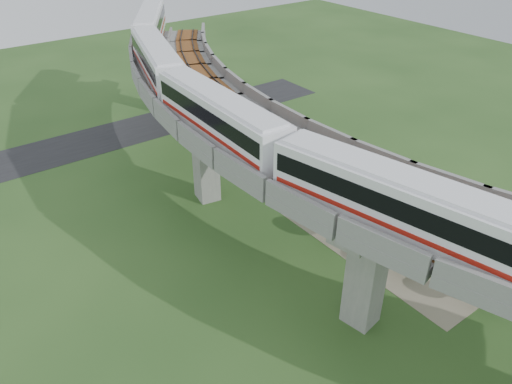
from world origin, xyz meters
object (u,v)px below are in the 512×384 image
Objects in this scene: metro_train at (210,83)px; car_white at (367,232)px; car_dark at (328,170)px; car_red at (407,187)px.

metro_train reaches higher than car_white.
metro_train is 17.61m from car_dark.
car_red reaches higher than car_white.
metro_train is 17.04× the size of car_dark.
car_white is (7.79, -13.01, -11.76)m from metro_train.
car_dark is at bearing 149.75° from car_red.
car_red is at bearing 6.37° from car_white.
car_white is 0.85× the size of car_dark.
car_dark is at bearing -12.05° from metro_train.
car_white is at bearing 152.97° from car_dark.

